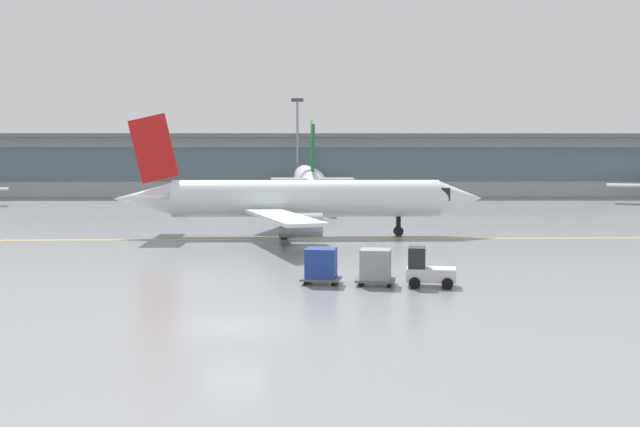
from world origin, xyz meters
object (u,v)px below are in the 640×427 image
at_px(baggage_tug, 427,270).
at_px(apron_light_mast_1, 297,144).
at_px(taxiing_regional_jet, 301,200).
at_px(cargo_dolly_lead, 376,266).
at_px(cargo_dolly_trailing, 321,264).
at_px(gate_airplane_1, 308,180).

xyz_separation_m(baggage_tug, apron_light_mast_1, (-8.45, 72.78, 7.16)).
distance_m(taxiing_regional_jet, cargo_dolly_lead, 23.31).
distance_m(taxiing_regional_jet, baggage_tug, 24.37).
bearing_deg(apron_light_mast_1, cargo_dolly_trailing, -87.74).
distance_m(gate_airplane_1, cargo_dolly_trailing, 59.39).
xyz_separation_m(cargo_dolly_trailing, apron_light_mast_1, (-2.84, 71.92, 7.00)).
bearing_deg(baggage_tug, cargo_dolly_lead, 180.00).
relative_size(taxiing_regional_jet, cargo_dolly_lead, 13.30).
height_order(gate_airplane_1, cargo_dolly_lead, gate_airplane_1).
height_order(baggage_tug, cargo_dolly_trailing, baggage_tug).
distance_m(gate_airplane_1, cargo_dolly_lead, 59.97).
xyz_separation_m(cargo_dolly_lead, apron_light_mast_1, (-5.76, 72.36, 7.00)).
bearing_deg(taxiing_regional_jet, gate_airplane_1, 88.18).
distance_m(cargo_dolly_lead, apron_light_mast_1, 72.93).
bearing_deg(apron_light_mast_1, baggage_tug, -83.38).
relative_size(gate_airplane_1, cargo_dolly_trailing, 14.01).
xyz_separation_m(cargo_dolly_lead, cargo_dolly_trailing, (-2.92, 0.45, 0.00)).
height_order(taxiing_regional_jet, cargo_dolly_lead, taxiing_regional_jet).
relative_size(cargo_dolly_trailing, apron_light_mast_1, 0.16).
height_order(baggage_tug, apron_light_mast_1, apron_light_mast_1).
xyz_separation_m(gate_airplane_1, apron_light_mast_1, (-1.65, 12.57, 4.82)).
height_order(baggage_tug, cargo_dolly_lead, baggage_tug).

